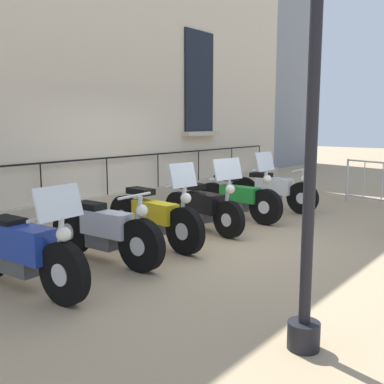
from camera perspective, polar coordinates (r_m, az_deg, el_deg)
name	(u,v)px	position (r m, az deg, el deg)	size (l,w,h in m)	color
ground_plane	(199,240)	(7.51, 0.83, -6.14)	(60.00, 60.00, 0.00)	tan
building_facade	(89,56)	(9.22, -12.83, 16.42)	(0.82, 13.76, 6.56)	beige
motorcycle_blue	(24,252)	(5.56, -20.47, -7.15)	(2.15, 0.69, 1.29)	black
motorcycle_silver	(105,233)	(6.38, -10.94, -5.06)	(2.08, 0.59, 1.01)	black
motorcycle_yellow	(154,218)	(7.14, -4.84, -3.27)	(2.17, 0.61, 1.35)	black
motorcycle_black	(203,207)	(8.04, 1.42, -1.92)	(1.96, 0.77, 1.35)	black
motorcycle_green	(239,198)	(9.03, 5.91, -0.80)	(2.03, 0.60, 1.39)	black
motorcycle_white	(273,190)	(10.14, 10.16, 0.19)	(2.12, 0.74, 0.95)	black
distant_building	(240,53)	(20.84, 6.06, 17.11)	(4.19, 6.60, 9.94)	gray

